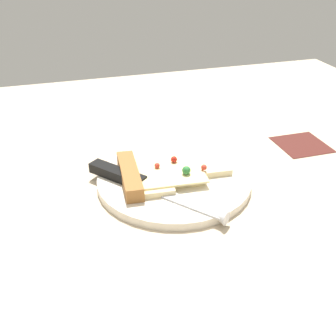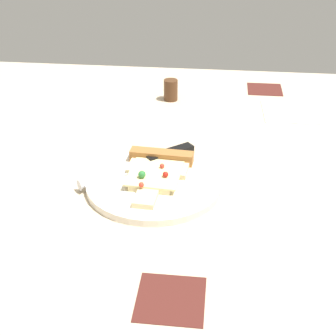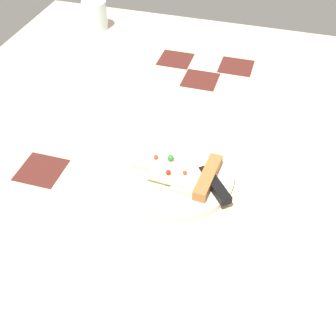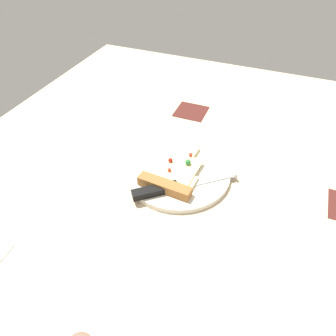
# 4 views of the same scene
# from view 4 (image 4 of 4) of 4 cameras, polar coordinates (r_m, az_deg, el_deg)

# --- Properties ---
(ground_plane) EXTENTS (1.30, 1.30, 0.03)m
(ground_plane) POSITION_cam_4_polar(r_m,az_deg,el_deg) (0.72, 7.85, -3.97)
(ground_plane) COLOR #C6B293
(ground_plane) RESTS_ON ground
(plate) EXTENTS (0.24, 0.24, 0.01)m
(plate) POSITION_cam_4_polar(r_m,az_deg,el_deg) (0.73, 1.81, -0.75)
(plate) COLOR silver
(plate) RESTS_ON ground_plane
(pizza_slice) EXTENTS (0.12, 0.18, 0.03)m
(pizza_slice) POSITION_cam_4_polar(r_m,az_deg,el_deg) (0.70, 0.96, -1.18)
(pizza_slice) COLOR beige
(pizza_slice) RESTS_ON plate
(knife) EXTENTS (0.20, 0.17, 0.02)m
(knife) POSITION_cam_4_polar(r_m,az_deg,el_deg) (0.68, 1.39, -3.40)
(knife) COLOR silver
(knife) RESTS_ON plate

